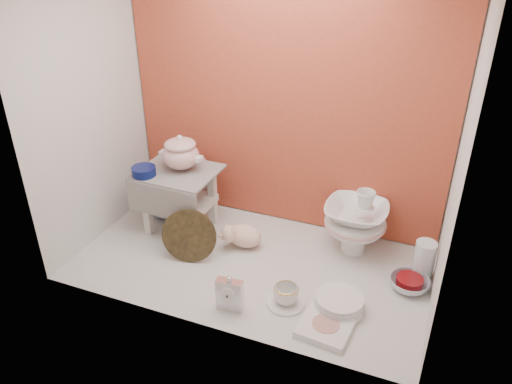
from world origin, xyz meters
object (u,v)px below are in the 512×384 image
(soup_tureen, at_px, (181,152))
(blue_white_vase, at_px, (165,195))
(plush_pig, at_px, (245,235))
(floral_platter, at_px, (191,182))
(crystal_bowl, at_px, (409,284))
(step_stool, at_px, (180,200))
(mantel_clock, at_px, (230,293))
(dinner_plate_stack, at_px, (339,303))
(porcelain_tower, at_px, (355,220))
(gold_rim_teacup, at_px, (286,294))

(soup_tureen, height_order, blue_white_vase, soup_tureen)
(blue_white_vase, relative_size, plush_pig, 1.10)
(soup_tureen, bearing_deg, floral_platter, 107.50)
(floral_platter, height_order, crystal_bowl, floral_platter)
(floral_platter, height_order, blue_white_vase, floral_platter)
(step_stool, distance_m, crystal_bowl, 1.31)
(blue_white_vase, bearing_deg, mantel_clock, -41.37)
(step_stool, distance_m, dinner_plate_stack, 1.08)
(floral_platter, height_order, porcelain_tower, porcelain_tower)
(porcelain_tower, bearing_deg, mantel_clock, -122.08)
(soup_tureen, distance_m, mantel_clock, 0.86)
(step_stool, relative_size, soup_tureen, 1.76)
(step_stool, bearing_deg, mantel_clock, -43.01)
(floral_platter, xyz_separation_m, porcelain_tower, (1.03, -0.09, 0.01))
(dinner_plate_stack, distance_m, porcelain_tower, 0.52)
(mantel_clock, height_order, dinner_plate_stack, mantel_clock)
(step_stool, relative_size, mantel_clock, 2.33)
(floral_platter, xyz_separation_m, plush_pig, (0.47, -0.27, -0.10))
(porcelain_tower, bearing_deg, crystal_bowl, -34.29)
(gold_rim_teacup, distance_m, porcelain_tower, 0.60)
(soup_tureen, xyz_separation_m, floral_platter, (-0.06, 0.20, -0.29))
(floral_platter, height_order, gold_rim_teacup, floral_platter)
(blue_white_vase, xyz_separation_m, gold_rim_teacup, (0.93, -0.49, -0.07))
(floral_platter, bearing_deg, porcelain_tower, -4.76)
(soup_tureen, distance_m, porcelain_tower, 1.01)
(step_stool, relative_size, dinner_plate_stack, 1.79)
(floral_platter, bearing_deg, mantel_clock, -51.71)
(plush_pig, bearing_deg, gold_rim_teacup, -62.70)
(blue_white_vase, relative_size, porcelain_tower, 0.71)
(dinner_plate_stack, bearing_deg, step_stool, 161.28)
(soup_tureen, relative_size, floral_platter, 0.67)
(gold_rim_teacup, height_order, porcelain_tower, porcelain_tower)
(blue_white_vase, xyz_separation_m, crystal_bowl, (1.45, -0.17, -0.10))
(porcelain_tower, bearing_deg, plush_pig, -161.28)
(blue_white_vase, relative_size, gold_rim_teacup, 2.27)
(mantel_clock, relative_size, porcelain_tower, 0.49)
(step_stool, height_order, blue_white_vase, step_stool)
(mantel_clock, distance_m, crystal_bowl, 0.88)
(step_stool, bearing_deg, blue_white_vase, 150.51)
(step_stool, relative_size, gold_rim_teacup, 3.64)
(soup_tureen, relative_size, gold_rim_teacup, 2.07)
(gold_rim_teacup, bearing_deg, crystal_bowl, 32.20)
(step_stool, bearing_deg, gold_rim_teacup, -26.38)
(plush_pig, height_order, gold_rim_teacup, plush_pig)
(step_stool, xyz_separation_m, blue_white_vase, (-0.16, 0.09, -0.05))
(soup_tureen, bearing_deg, step_stool, -106.90)
(step_stool, xyz_separation_m, gold_rim_teacup, (0.78, -0.40, -0.13))
(blue_white_vase, xyz_separation_m, dinner_plate_stack, (1.17, -0.44, -0.10))
(soup_tureen, height_order, plush_pig, soup_tureen)
(step_stool, relative_size, porcelain_tower, 1.13)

